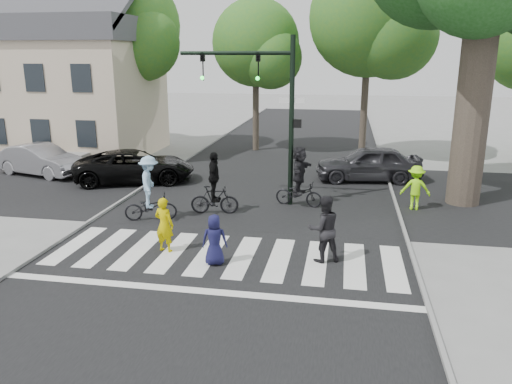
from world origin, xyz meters
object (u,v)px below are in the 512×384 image
cyclist_left (150,193)px  car_grey (368,163)px  pedestrian_woman (164,225)px  car_silver (40,160)px  pedestrian_child (214,240)px  car_suv (135,166)px  traffic_signal (268,97)px  pedestrian_adult (324,229)px  cyclist_mid (214,189)px  cyclist_right (299,180)px

cyclist_left → car_grey: size_ratio=0.48×
pedestrian_woman → cyclist_left: cyclist_left is taller
cyclist_left → car_silver: cyclist_left is taller
pedestrian_woman → pedestrian_child: (1.60, -0.63, -0.10)m
pedestrian_woman → car_silver: size_ratio=0.36×
pedestrian_woman → car_suv: (-4.06, 7.35, -0.08)m
traffic_signal → car_silver: bearing=166.4°
car_silver → traffic_signal: bearing=-88.4°
pedestrian_adult → cyclist_left: cyclist_left is taller
traffic_signal → cyclist_left: size_ratio=2.75×
traffic_signal → cyclist_mid: bearing=-135.4°
cyclist_left → pedestrian_adult: bearing=-22.7°
pedestrian_adult → cyclist_right: (-1.13, 4.95, 0.08)m
pedestrian_adult → cyclist_mid: cyclist_mid is taller
pedestrian_adult → car_suv: 11.14m
pedestrian_child → pedestrian_adult: (2.79, 0.73, 0.23)m
pedestrian_adult → car_grey: bearing=-120.6°
pedestrian_child → car_suv: bearing=-63.6°
car_suv → cyclist_left: bearing=-169.9°
cyclist_mid → car_silver: bearing=155.6°
pedestrian_woman → car_suv: pedestrian_woman is taller
car_silver → car_grey: car_grey is taller
car_suv → car_silver: (-4.80, 0.49, 0.01)m
car_silver → cyclist_right: bearing=-87.7°
traffic_signal → pedestrian_child: 6.66m
pedestrian_woman → car_grey: size_ratio=0.35×
cyclist_mid → car_suv: bearing=140.5°
cyclist_left → cyclist_right: size_ratio=0.99×
pedestrian_child → car_suv: car_suv is taller
pedestrian_adult → car_suv: (-8.46, 7.25, -0.21)m
pedestrian_child → traffic_signal: bearing=-103.7°
pedestrian_child → pedestrian_adult: size_ratio=0.75×
traffic_signal → cyclist_right: (1.18, -0.13, -2.92)m
pedestrian_woman → car_silver: (-8.86, 7.84, -0.07)m
pedestrian_child → cyclist_right: size_ratio=0.62×
cyclist_left → car_suv: 5.50m
pedestrian_adult → cyclist_mid: bearing=-63.4°
car_silver → car_suv: bearing=-80.6°
pedestrian_adult → car_suv: size_ratio=0.36×
cyclist_right → pedestrian_woman: bearing=-122.9°
cyclist_right → cyclist_mid: bearing=-152.5°
car_suv → car_silver: bearing=65.6°
car_grey → car_suv: bearing=-86.1°
pedestrian_adult → car_silver: pedestrian_adult is taller
cyclist_left → cyclist_right: 5.33m
pedestrian_woman → pedestrian_adult: 4.40m
car_suv → cyclist_right: bearing=-126.0°
pedestrian_adult → cyclist_mid: (-3.91, 3.50, -0.02)m
pedestrian_adult → car_silver: (-13.26, 7.74, -0.20)m
pedestrian_woman → car_silver: pedestrian_woman is taller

